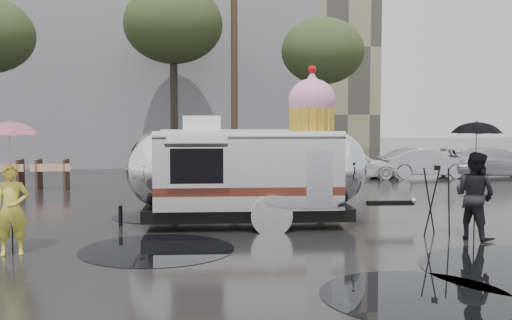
{
  "coord_description": "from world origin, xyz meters",
  "views": [
    {
      "loc": [
        0.28,
        -10.89,
        2.39
      ],
      "look_at": [
        1.95,
        2.36,
        1.45
      ],
      "focal_mm": 42.0,
      "sensor_mm": 36.0,
      "label": 1
    }
  ],
  "objects": [
    {
      "name": "umbrella_black",
      "position": [
        6.02,
        0.17,
        1.95
      ],
      "size": [
        1.18,
        1.18,
        2.36
      ],
      "color": "black",
      "rests_on": "ground"
    },
    {
      "name": "barricade_row",
      "position": [
        -5.55,
        9.96,
        0.52
      ],
      "size": [
        4.3,
        0.8,
        1.0
      ],
      "color": "#473323",
      "rests_on": "ground"
    },
    {
      "name": "utility_pole",
      "position": [
        2.5,
        14.0,
        4.62
      ],
      "size": [
        1.6,
        0.28,
        9.0
      ],
      "color": "#473323",
      "rests_on": "ground"
    },
    {
      "name": "tree_right",
      "position": [
        6.0,
        13.0,
        5.06
      ],
      "size": [
        3.36,
        3.36,
        6.42
      ],
      "color": "#382D26",
      "rests_on": "ground"
    },
    {
      "name": "person_left",
      "position": [
        -2.66,
        -0.1,
        0.8
      ],
      "size": [
        0.63,
        0.47,
        1.6
      ],
      "primitive_type": "imported",
      "rotation": [
        0.0,
        0.0,
        0.16
      ],
      "color": "yellow",
      "rests_on": "ground"
    },
    {
      "name": "umbrella_pink",
      "position": [
        -2.66,
        -0.1,
        1.96
      ],
      "size": [
        1.21,
        1.21,
        2.37
      ],
      "color": "pink",
      "rests_on": "ground"
    },
    {
      "name": "airstream_trailer",
      "position": [
        1.83,
        2.35,
        1.28
      ],
      "size": [
        6.75,
        2.67,
        3.64
      ],
      "rotation": [
        0.0,
        0.0,
        -0.06
      ],
      "color": "silver",
      "rests_on": "ground"
    },
    {
      "name": "tree_mid",
      "position": [
        0.0,
        15.0,
        6.34
      ],
      "size": [
        4.2,
        4.2,
        8.03
      ],
      "color": "#382D26",
      "rests_on": "ground"
    },
    {
      "name": "parked_cars",
      "position": [
        11.78,
        12.0,
        0.72
      ],
      "size": [
        13.2,
        1.9,
        1.5
      ],
      "color": "silver",
      "rests_on": "ground"
    },
    {
      "name": "grey_building",
      "position": [
        -4.0,
        24.0,
        6.5
      ],
      "size": [
        22.0,
        12.0,
        13.0
      ],
      "primitive_type": "cube",
      "color": "slate",
      "rests_on": "ground"
    },
    {
      "name": "person_right",
      "position": [
        6.02,
        0.17,
        0.86
      ],
      "size": [
        0.83,
        0.95,
        1.73
      ],
      "primitive_type": "imported",
      "rotation": [
        0.0,
        0.0,
        2.12
      ],
      "color": "black",
      "rests_on": "ground"
    },
    {
      "name": "tripod",
      "position": [
        5.45,
        0.66,
        0.84
      ],
      "size": [
        0.58,
        0.58,
        1.44
      ],
      "rotation": [
        0.0,
        0.0,
        -0.28
      ],
      "color": "black",
      "rests_on": "ground"
    },
    {
      "name": "ground",
      "position": [
        0.0,
        0.0,
        0.0
      ],
      "size": [
        120.0,
        120.0,
        0.0
      ],
      "primitive_type": "plane",
      "color": "black",
      "rests_on": "ground"
    },
    {
      "name": "puddles",
      "position": [
        0.83,
        -0.11,
        0.0
      ],
      "size": [
        14.88,
        9.37,
        0.01
      ],
      "color": "black",
      "rests_on": "ground"
    }
  ]
}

